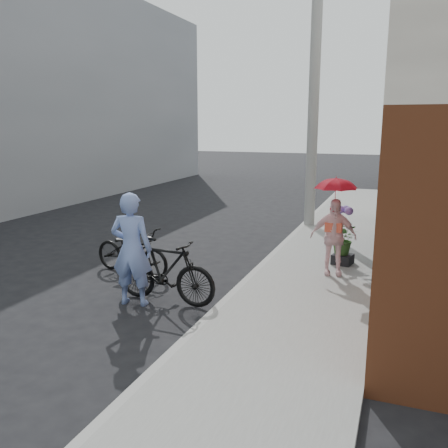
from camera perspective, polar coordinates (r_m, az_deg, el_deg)
The scene contains 11 objects.
ground at distance 8.05m, azimuth -5.88°, elevation -8.66°, with size 80.00×80.00×0.00m, color black.
sidewalk at distance 9.25m, azimuth 11.64°, elevation -5.71°, with size 2.20×24.00×0.12m, color gray.
curb at distance 9.48m, azimuth 4.68°, elevation -5.05°, with size 0.12×24.00×0.12m, color #9E9E99.
utility_pole at distance 12.95m, azimuth 10.75°, elevation 14.74°, with size 0.28×0.28×7.00m, color #9E9E99.
officer at distance 7.56m, azimuth -11.05°, elevation -3.01°, with size 0.66×0.43×1.81m, color #7790D3.
bike_left at distance 9.21m, azimuth -11.04°, elevation -3.19°, with size 0.60×1.73×0.91m, color black.
bike_right at distance 7.65m, azimuth -7.11°, elevation -5.58°, with size 0.50×1.77×1.06m, color black.
kimono_woman at distance 8.81m, azimuth 13.01°, elevation -1.51°, with size 0.82×0.34×1.40m, color #FFD5D9.
parasol at distance 8.63m, azimuth 13.32°, elevation 5.11°, with size 0.73×0.73×0.64m, color red.
planter at distance 9.65m, azimuth 14.07°, elevation -4.11°, with size 0.37×0.37×0.19m, color black.
potted_plant at distance 9.55m, azimuth 14.20°, elevation -1.73°, with size 0.57×0.49×0.63m, color #315C25.
Camera 1 is at (3.42, -6.72, 2.83)m, focal length 38.00 mm.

